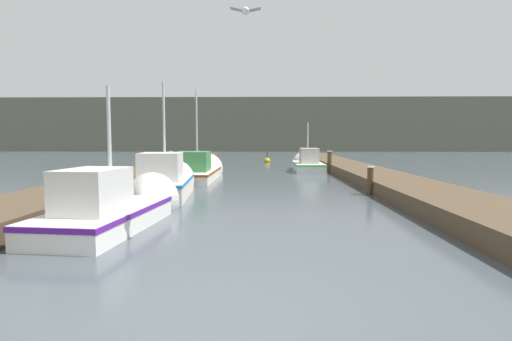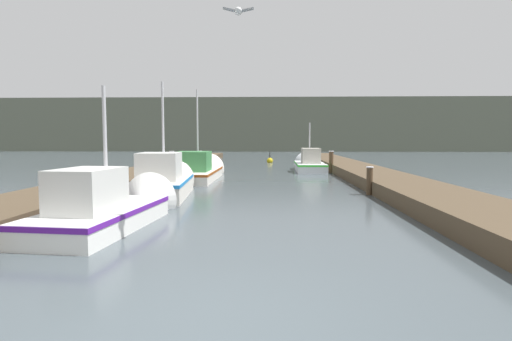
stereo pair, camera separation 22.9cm
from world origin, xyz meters
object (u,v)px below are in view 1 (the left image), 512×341
Objects in this scene: fishing_boat_0 at (117,207)px; mooring_piling_1 at (198,158)px; fishing_boat_2 at (199,170)px; mooring_piling_0 at (171,165)px; seagull_lead at (245,11)px; fishing_boat_1 at (166,181)px; mooring_piling_3 at (329,162)px; mooring_piling_2 at (370,180)px; fishing_boat_3 at (307,164)px; channel_buoy at (267,161)px.

fishing_boat_0 reaches higher than mooring_piling_1.
mooring_piling_1 is at bearing 100.13° from fishing_boat_2.
seagull_lead reaches higher than mooring_piling_0.
fishing_boat_2 is at bearing -79.99° from mooring_piling_1.
fishing_boat_1 is 0.76× the size of fishing_boat_2.
mooring_piling_0 reaches higher than mooring_piling_3.
mooring_piling_0 reaches higher than mooring_piling_2.
fishing_boat_3 reaches higher than mooring_piling_1.
fishing_boat_2 is 4.70× the size of mooring_piling_0.
mooring_piling_2 is (8.05, -5.12, -0.18)m from mooring_piling_0.
channel_buoy is (-2.36, 7.58, -0.25)m from fishing_boat_3.
mooring_piling_2 is at bearing -90.17° from mooring_piling_3.
mooring_piling_3 is at bearing 71.96° from seagull_lead.
mooring_piling_0 is at bearing -141.59° from fishing_boat_3.
mooring_piling_2 is 8.30m from seagull_lead.
mooring_piling_2 is (6.78, -5.57, 0.11)m from fishing_boat_2.
channel_buoy is (3.49, 22.97, -0.24)m from fishing_boat_0.
fishing_boat_2 is 5.97× the size of mooring_piling_1.
fishing_boat_2 reaches higher than fishing_boat_0.
channel_buoy is (4.94, 3.66, -0.39)m from mooring_piling_1.
mooring_piling_1 is 1.05× the size of channel_buoy.
fishing_boat_1 is 4.88× the size of mooring_piling_2.
fishing_boat_3 is 4.00× the size of mooring_piling_0.
seagull_lead reaches higher than fishing_boat_0.
fishing_boat_3 is at bearing 37.70° from mooring_piling_0.
channel_buoy is (3.54, 18.34, -0.33)m from fishing_boat_1.
fishing_boat_1 is (-0.06, 4.64, 0.09)m from fishing_boat_0.
mooring_piling_2 is at bearing -3.20° from fishing_boat_1.
fishing_boat_3 is at bearing 76.95° from seagull_lead.
fishing_boat_0 is at bearing -98.64° from channel_buoy.
seagull_lead is (3.00, -6.07, 3.71)m from fishing_boat_1.
mooring_piling_1 is 21.52m from seagull_lead.
fishing_boat_2 is 11.26× the size of seagull_lead.
fishing_boat_2 reaches higher than mooring_piling_2.
fishing_boat_3 is at bearing 40.96° from fishing_boat_2.
fishing_boat_1 reaches higher than fishing_boat_0.
fishing_boat_0 is 8.44× the size of seagull_lead.
seagull_lead reaches higher than mooring_piling_3.
fishing_boat_3 is at bearing 121.26° from mooring_piling_3.
fishing_boat_2 reaches higher than fishing_boat_1.
mooring_piling_3 is (6.81, 3.19, 0.24)m from fishing_boat_2.
seagull_lead reaches higher than channel_buoy.
fishing_boat_0 is 3.52× the size of mooring_piling_0.
seagull_lead reaches higher than fishing_boat_3.
fishing_boat_3 is at bearing 56.16° from fishing_boat_1.
channel_buoy is at bearing 85.47° from seagull_lead.
mooring_piling_3 reaches higher than mooring_piling_1.
fishing_boat_1 reaches higher than mooring_piling_2.
seagull_lead is at bearing -104.79° from mooring_piling_3.
fishing_boat_1 reaches higher than mooring_piling_3.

